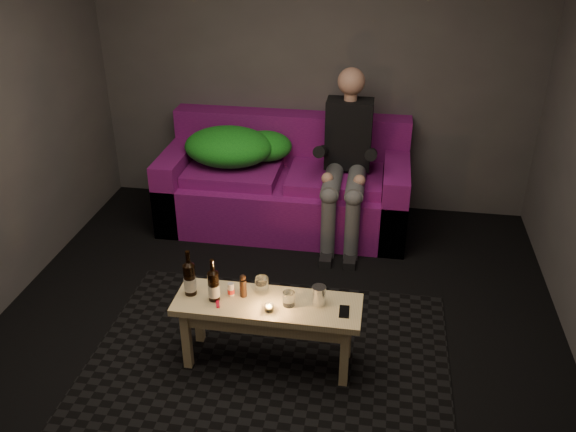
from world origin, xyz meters
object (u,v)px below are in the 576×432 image
Objects in this scene: sofa at (286,187)px; steel_cup at (319,295)px; coffee_table at (268,313)px; beer_bottle_b at (214,285)px; beer_bottle_a at (190,278)px; person at (346,156)px.

sofa is 1.99m from steel_cup.
sofa is 1.96m from coffee_table.
beer_bottle_b is at bearing -93.51° from sofa.
beer_bottle_a is (-0.28, -1.94, 0.25)m from sofa.
sofa is at bearing 162.10° from person.
sofa is at bearing 81.66° from beer_bottle_a.
beer_bottle_b is 2.38× the size of steel_cup.
steel_cup is (-0.02, -1.73, -0.22)m from person.
coffee_table is 0.38m from beer_bottle_b.
person is 1.25× the size of coffee_table.
person is 1.95m from beer_bottle_a.
sofa is 0.71m from person.
sofa is at bearing 105.32° from steel_cup.
person is 1.84m from coffee_table.
beer_bottle_b is at bearing -12.80° from beer_bottle_a.
beer_bottle_a is at bearing -98.34° from sofa.
steel_cup is (0.31, 0.04, 0.15)m from coffee_table.
coffee_table is (0.21, -1.95, 0.05)m from sofa.
beer_bottle_a is at bearing -115.30° from person.
beer_bottle_b is 0.65m from steel_cup.
coffee_table is 0.53m from beer_bottle_a.
beer_bottle_a reaches higher than beer_bottle_b.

